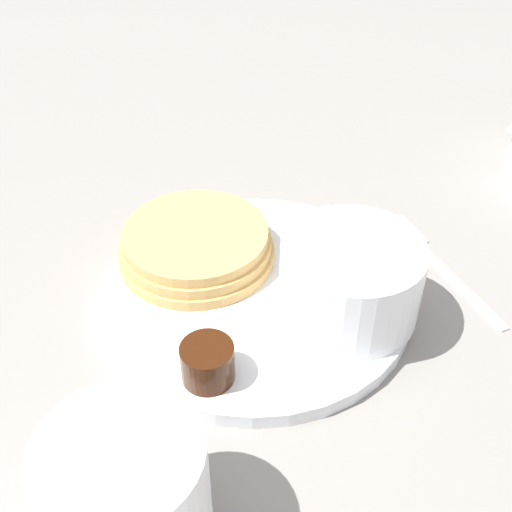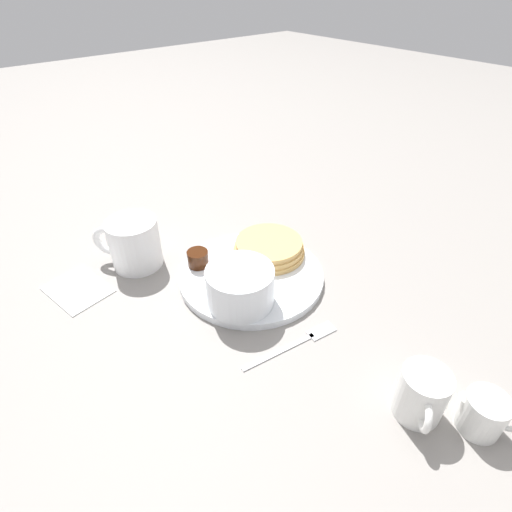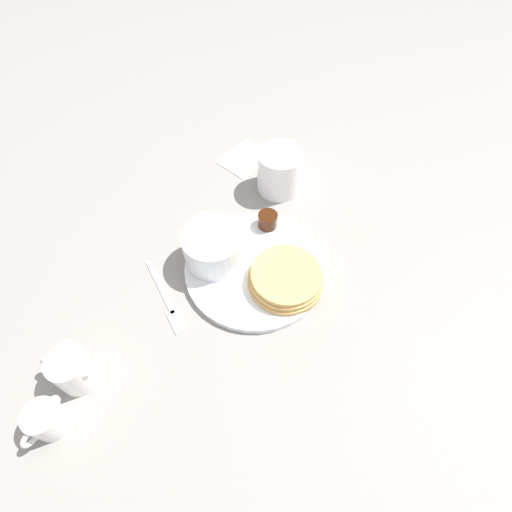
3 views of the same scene
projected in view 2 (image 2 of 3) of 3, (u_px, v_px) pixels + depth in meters
The scene contains 11 objects.
ground_plane at pixel (251, 278), 0.66m from camera, with size 4.00×4.00×0.00m, color gray.
plate at pixel (251, 275), 0.66m from camera, with size 0.24×0.24×0.01m.
pancake_stack at pixel (269, 248), 0.69m from camera, with size 0.12×0.12×0.03m.
bowl at pixel (240, 285), 0.58m from camera, with size 0.10×0.10×0.06m.
syrup_cup at pixel (198, 258), 0.66m from camera, with size 0.04×0.04×0.03m.
butter_ramekin at pixel (229, 299), 0.58m from camera, with size 0.04×0.04×0.04m.
coffee_mug at pixel (133, 243), 0.67m from camera, with size 0.10×0.10×0.09m.
creamer_pitcher_near at pixel (422, 394), 0.45m from camera, with size 0.06×0.07×0.07m.
creamer_pitcher_far at pixel (484, 414), 0.44m from camera, with size 0.07×0.05×0.05m.
fork at pixel (301, 340), 0.55m from camera, with size 0.04×0.15×0.00m.
napkin at pixel (77, 289), 0.64m from camera, with size 0.11×0.09×0.00m.
Camera 2 is at (0.39, -0.32, 0.43)m, focal length 28.00 mm.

